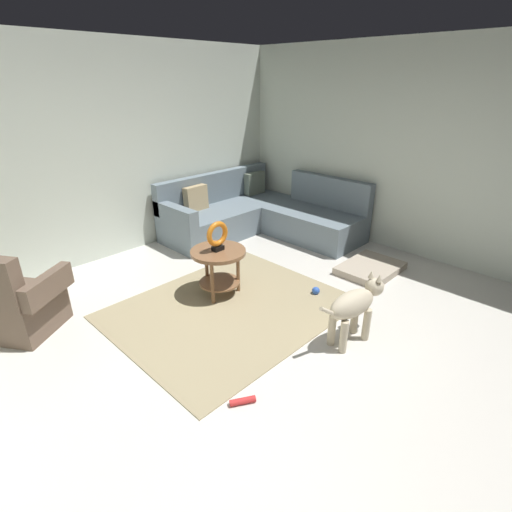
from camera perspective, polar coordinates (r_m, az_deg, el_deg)
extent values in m
cube|color=silver|center=(3.72, 1.83, -13.27)|extent=(6.00, 6.00, 0.10)
cube|color=silver|center=(5.44, -22.09, 13.53)|extent=(6.00, 0.12, 2.70)
cube|color=silver|center=(5.56, 23.65, 13.48)|extent=(0.12, 6.00, 2.70)
cube|color=tan|center=(4.18, -3.89, -7.64)|extent=(2.30, 1.90, 0.01)
cube|color=slate|center=(6.20, -3.70, 5.51)|extent=(2.20, 0.85, 0.42)
cube|color=slate|center=(6.34, -6.01, 9.99)|extent=(2.20, 0.14, 0.46)
cube|color=slate|center=(5.97, 8.48, 4.52)|extent=(0.85, 1.40, 0.42)
cube|color=slate|center=(6.12, 10.73, 9.18)|extent=(0.14, 1.40, 0.46)
cube|color=slate|center=(5.51, -11.70, 6.08)|extent=(0.16, 0.85, 0.22)
cube|color=slate|center=(6.74, -0.19, 10.47)|extent=(0.38, 0.13, 0.38)
cube|color=tan|center=(5.94, -8.76, 8.25)|extent=(0.39, 0.15, 0.39)
cube|color=brown|center=(4.38, -30.95, -6.95)|extent=(0.83, 0.83, 0.40)
cube|color=brown|center=(4.02, -28.11, -3.91)|extent=(0.56, 0.42, 0.22)
cylinder|color=brown|center=(4.23, -5.54, 0.60)|extent=(0.60, 0.60, 0.04)
cylinder|color=brown|center=(4.39, -5.35, -3.82)|extent=(0.45, 0.45, 0.02)
cylinder|color=brown|center=(4.50, -7.20, -1.77)|extent=(0.04, 0.04, 0.50)
cylinder|color=brown|center=(4.17, -6.38, -3.97)|extent=(0.04, 0.04, 0.50)
cylinder|color=brown|center=(4.38, -2.63, -2.31)|extent=(0.04, 0.04, 0.50)
cube|color=black|center=(4.21, -5.57, 1.16)|extent=(0.12, 0.08, 0.05)
torus|color=orange|center=(4.15, -5.66, 3.22)|extent=(0.28, 0.06, 0.28)
cube|color=#B2A38E|center=(5.13, 16.32, -1.73)|extent=(0.80, 0.60, 0.09)
cylinder|color=beige|center=(3.86, 14.18, -8.71)|extent=(0.07, 0.07, 0.32)
cylinder|color=beige|center=(3.79, 15.81, -9.58)|extent=(0.07, 0.07, 0.32)
cylinder|color=beige|center=(3.66, 10.99, -10.45)|extent=(0.07, 0.07, 0.32)
cylinder|color=beige|center=(3.58, 12.66, -11.42)|extent=(0.07, 0.07, 0.32)
ellipsoid|color=beige|center=(3.59, 13.83, -6.80)|extent=(0.55, 0.30, 0.24)
sphere|color=beige|center=(3.77, 16.89, -4.33)|extent=(0.17, 0.17, 0.17)
ellipsoid|color=beige|center=(3.84, 17.54, -4.24)|extent=(0.13, 0.09, 0.07)
cone|color=beige|center=(3.73, 16.46, -2.58)|extent=(0.06, 0.06, 0.07)
cone|color=beige|center=(3.69, 17.56, -3.07)|extent=(0.06, 0.06, 0.07)
cylinder|color=beige|center=(3.36, 10.46, -7.97)|extent=(0.20, 0.07, 0.16)
sphere|color=blue|center=(4.47, 8.72, -5.02)|extent=(0.09, 0.09, 0.09)
cylinder|color=red|center=(3.12, -1.95, -20.37)|extent=(0.20, 0.14, 0.05)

